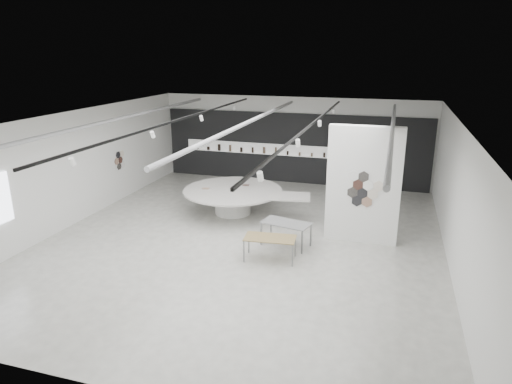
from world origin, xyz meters
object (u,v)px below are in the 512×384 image
(sample_table_wood, at_px, (270,239))
(kitchen_counter, at_px, (355,179))
(partition_column, at_px, (363,185))
(sample_table_stone, at_px, (286,224))
(display_island, at_px, (235,198))

(sample_table_wood, xyz_separation_m, kitchen_counter, (1.65, 7.68, -0.13))
(partition_column, bearing_deg, sample_table_stone, -153.83)
(sample_table_wood, height_order, sample_table_stone, sample_table_stone)
(partition_column, relative_size, sample_table_wood, 2.40)
(sample_table_wood, xyz_separation_m, sample_table_stone, (0.21, 1.10, 0.05))
(partition_column, distance_m, kitchen_counter, 5.73)
(sample_table_wood, bearing_deg, sample_table_stone, 79.38)
(display_island, bearing_deg, sample_table_stone, -53.16)
(sample_table_wood, distance_m, sample_table_stone, 1.12)
(partition_column, distance_m, display_island, 4.88)
(display_island, distance_m, sample_table_stone, 3.33)
(kitchen_counter, bearing_deg, display_island, -129.07)
(kitchen_counter, bearing_deg, sample_table_stone, -99.44)
(sample_table_stone, bearing_deg, partition_column, 26.17)
(partition_column, xyz_separation_m, sample_table_stone, (-2.13, -1.05, -1.12))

